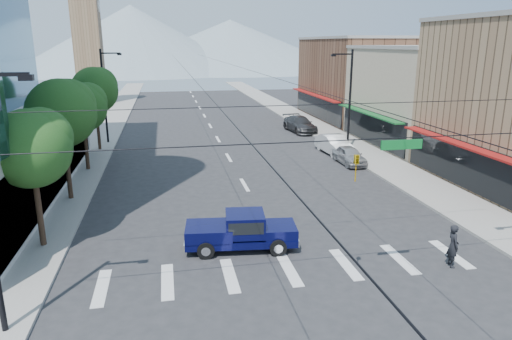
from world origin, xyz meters
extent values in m
plane|color=#28282B|center=(0.00, 0.00, 0.00)|extent=(160.00, 160.00, 0.00)
cube|color=gray|center=(-12.00, 40.00, 0.07)|extent=(4.00, 120.00, 0.15)
cube|color=gray|center=(12.00, 40.00, 0.07)|extent=(4.00, 120.00, 0.15)
cube|color=tan|center=(20.00, 24.00, 4.50)|extent=(12.00, 14.00, 9.00)
cube|color=brown|center=(20.00, 40.00, 5.00)|extent=(12.00, 18.00, 10.00)
cube|color=#8C6B4C|center=(-16.50, 62.00, 9.00)|extent=(4.00, 4.00, 18.00)
cone|color=gray|center=(-15.00, 150.00, 11.00)|extent=(80.00, 80.00, 22.00)
cone|color=gray|center=(20.00, 160.00, 9.00)|extent=(90.00, 90.00, 18.00)
cylinder|color=black|center=(-11.20, 6.00, 2.27)|extent=(0.28, 0.28, 4.55)
sphere|color=#1E4717|center=(-11.20, 6.00, 4.88)|extent=(3.64, 3.64, 3.64)
sphere|color=#1E4717|center=(-10.80, 6.30, 5.28)|extent=(2.86, 2.86, 2.86)
cylinder|color=black|center=(-11.20, 13.00, 2.55)|extent=(0.28, 0.28, 5.11)
sphere|color=#1E4717|center=(-11.20, 13.00, 5.47)|extent=(4.09, 4.09, 4.09)
sphere|color=#1E4717|center=(-10.80, 13.30, 5.88)|extent=(3.21, 3.21, 3.21)
cylinder|color=black|center=(-11.20, 20.00, 2.27)|extent=(0.28, 0.28, 4.55)
sphere|color=#1E4717|center=(-11.20, 20.00, 4.88)|extent=(3.64, 3.64, 3.64)
sphere|color=#1E4717|center=(-10.80, 20.30, 5.28)|extent=(2.86, 2.86, 2.86)
cylinder|color=black|center=(-11.20, 27.00, 2.55)|extent=(0.28, 0.28, 5.11)
sphere|color=#1E4717|center=(-11.20, 27.00, 5.47)|extent=(4.09, 4.09, 4.09)
sphere|color=#1E4717|center=(-10.80, 27.30, 5.88)|extent=(3.21, 3.21, 3.21)
cylinder|color=black|center=(0.00, -1.00, 6.20)|extent=(21.60, 0.04, 0.04)
imported|color=gold|center=(1.50, -1.00, 5.15)|extent=(0.16, 0.20, 1.00)
cube|color=#0C6626|center=(3.20, -1.00, 5.95)|extent=(1.60, 0.06, 0.35)
cylinder|color=black|center=(-10.80, 30.00, 4.50)|extent=(0.20, 0.20, 9.00)
cube|color=black|center=(-9.90, 30.00, 8.60)|extent=(1.80, 0.12, 0.12)
cube|color=black|center=(-9.10, 30.00, 8.50)|extent=(0.40, 0.25, 0.18)
cylinder|color=black|center=(10.80, 22.00, 4.50)|extent=(0.20, 0.20, 9.00)
cube|color=black|center=(9.90, 22.00, 8.60)|extent=(1.80, 0.12, 0.12)
cube|color=black|center=(9.10, 22.00, 8.50)|extent=(0.40, 0.25, 0.18)
cube|color=#070937|center=(-1.90, 4.00, 0.52)|extent=(5.38, 2.45, 0.33)
cube|color=#070937|center=(-0.06, 3.80, 0.90)|extent=(1.70, 1.95, 0.52)
cube|color=#070937|center=(-1.71, 3.98, 1.28)|extent=(1.98, 1.94, 1.04)
cube|color=black|center=(-1.71, 3.98, 1.37)|extent=(1.79, 1.94, 0.57)
cube|color=#070937|center=(-3.40, 4.16, 0.95)|extent=(2.37, 2.12, 0.61)
cube|color=silver|center=(0.69, 3.72, 0.52)|extent=(0.31, 1.80, 0.33)
cube|color=silver|center=(-4.48, 4.28, 0.52)|extent=(0.31, 1.80, 0.28)
cylinder|color=black|center=(-0.35, 2.93, 0.40)|extent=(0.82, 0.37, 0.79)
cylinder|color=black|center=(-0.15, 4.71, 0.40)|extent=(0.82, 0.37, 0.79)
cylinder|color=black|center=(-3.64, 3.29, 0.40)|extent=(0.82, 0.37, 0.79)
cylinder|color=black|center=(-3.44, 5.07, 0.40)|extent=(0.82, 0.37, 0.79)
imported|color=black|center=(6.89, 0.46, 0.97)|extent=(0.60, 0.79, 1.93)
imported|color=#9C9DA0|center=(9.34, 18.00, 0.72)|extent=(1.77, 4.23, 1.43)
imported|color=white|center=(9.40, 21.58, 0.84)|extent=(2.14, 5.19, 1.67)
imported|color=#343437|center=(9.40, 32.30, 0.84)|extent=(2.94, 6.02, 1.69)
camera|label=1|loc=(-5.10, -15.77, 9.47)|focal=32.00mm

